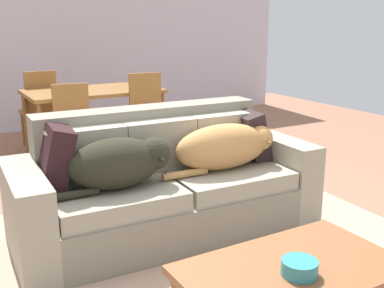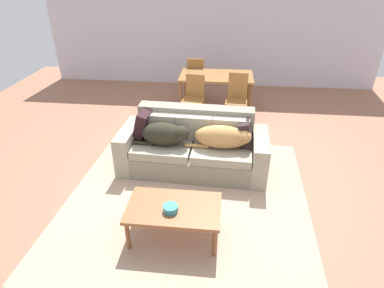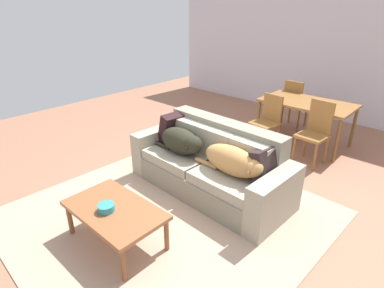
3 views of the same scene
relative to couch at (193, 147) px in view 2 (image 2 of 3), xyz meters
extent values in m
plane|color=#9D684E|center=(0.03, -0.08, -0.34)|extent=(10.00, 10.00, 0.00)
cube|color=silver|center=(0.03, 3.92, 1.01)|extent=(8.00, 0.12, 2.70)
cube|color=tan|center=(0.00, -0.78, -0.34)|extent=(3.25, 3.32, 0.01)
cube|color=gray|center=(0.00, -0.06, -0.18)|extent=(1.75, 0.94, 0.32)
cube|color=#9F9984|center=(-0.43, -0.04, 0.04)|extent=(0.87, 0.87, 0.13)
cube|color=#9F9984|center=(0.43, -0.08, 0.04)|extent=(0.87, 0.87, 0.13)
cube|color=gray|center=(0.01, 0.25, 0.33)|extent=(1.73, 0.31, 0.44)
cube|color=#9F9984|center=(-0.53, 0.09, 0.29)|extent=(0.53, 0.18, 0.37)
cube|color=#9F9984|center=(0.00, 0.07, 0.29)|extent=(0.53, 0.18, 0.37)
cube|color=#9F9984|center=(0.53, 0.04, 0.29)|extent=(0.53, 0.18, 0.37)
cube|color=#9F9984|center=(-0.97, -0.02, -0.03)|extent=(0.25, 0.88, 0.61)
cube|color=#9F9984|center=(0.96, -0.10, -0.03)|extent=(0.25, 0.88, 0.61)
ellipsoid|color=#2A291D|center=(-0.42, -0.14, 0.28)|extent=(0.63, 0.35, 0.33)
sphere|color=#2A291D|center=(-0.16, -0.18, 0.31)|extent=(0.22, 0.22, 0.22)
cone|color=black|center=(-0.16, -0.27, 0.30)|extent=(0.10, 0.12, 0.10)
cylinder|color=#2A291D|center=(-0.70, -0.20, 0.14)|extent=(0.28, 0.06, 0.05)
ellipsoid|color=tan|center=(0.41, -0.14, 0.28)|extent=(0.76, 0.33, 0.33)
sphere|color=tan|center=(0.73, -0.18, 0.31)|extent=(0.19, 0.19, 0.19)
cone|color=olive|center=(0.72, -0.26, 0.30)|extent=(0.09, 0.11, 0.09)
cylinder|color=tan|center=(0.07, -0.19, 0.14)|extent=(0.34, 0.06, 0.05)
cube|color=black|center=(-0.76, 0.08, 0.30)|extent=(0.29, 0.46, 0.46)
cube|color=#2F2122|center=(0.76, 0.02, 0.28)|extent=(0.28, 0.41, 0.41)
cube|color=brown|center=(-0.07, -1.44, 0.05)|extent=(1.03, 0.61, 0.04)
cylinder|color=brown|center=(-0.53, -1.69, -0.15)|extent=(0.05, 0.05, 0.38)
cylinder|color=brown|center=(0.40, -1.69, -0.15)|extent=(0.05, 0.05, 0.38)
cylinder|color=brown|center=(-0.53, -1.18, -0.15)|extent=(0.05, 0.05, 0.38)
cylinder|color=brown|center=(0.40, -1.18, -0.15)|extent=(0.05, 0.05, 0.38)
cylinder|color=teal|center=(-0.09, -1.51, 0.11)|extent=(0.16, 0.16, 0.07)
cube|color=#905F2E|center=(0.23, 2.25, 0.39)|extent=(1.47, 0.86, 0.04)
cylinder|color=brown|center=(-0.45, 1.87, 0.01)|extent=(0.05, 0.05, 0.71)
cylinder|color=brown|center=(0.92, 1.87, 0.01)|extent=(0.05, 0.05, 0.71)
cylinder|color=brown|center=(-0.45, 2.63, 0.01)|extent=(0.05, 0.05, 0.71)
cylinder|color=brown|center=(0.92, 2.63, 0.01)|extent=(0.05, 0.05, 0.71)
cube|color=#905F2E|center=(-0.18, 1.60, 0.09)|extent=(0.45, 0.45, 0.04)
cube|color=#905F2E|center=(-0.15, 1.78, 0.33)|extent=(0.36, 0.09, 0.45)
cylinder|color=brown|center=(-0.37, 1.46, -0.14)|extent=(0.04, 0.04, 0.41)
cylinder|color=brown|center=(-0.03, 1.41, -0.14)|extent=(0.04, 0.04, 0.41)
cylinder|color=brown|center=(-0.32, 1.79, -0.14)|extent=(0.04, 0.04, 0.41)
cylinder|color=brown|center=(0.02, 1.75, -0.14)|extent=(0.04, 0.04, 0.41)
cube|color=#905F2E|center=(0.65, 1.57, 0.11)|extent=(0.43, 0.43, 0.04)
cube|color=#905F2E|center=(0.66, 1.75, 0.37)|extent=(0.36, 0.06, 0.49)
cylinder|color=brown|center=(0.46, 1.42, -0.13)|extent=(0.04, 0.04, 0.43)
cylinder|color=brown|center=(0.80, 1.39, -0.13)|extent=(0.04, 0.04, 0.43)
cylinder|color=brown|center=(0.49, 1.76, -0.13)|extent=(0.04, 0.04, 0.43)
cylinder|color=brown|center=(0.83, 1.73, -0.13)|extent=(0.04, 0.04, 0.43)
cube|color=#905F2E|center=(-0.24, 2.87, 0.09)|extent=(0.41, 0.41, 0.04)
cube|color=#905F2E|center=(-0.24, 2.69, 0.36)|extent=(0.36, 0.04, 0.49)
cylinder|color=brown|center=(-0.08, 3.04, -0.13)|extent=(0.04, 0.04, 0.41)
cylinder|color=brown|center=(-0.41, 3.04, -0.13)|extent=(0.04, 0.04, 0.41)
cylinder|color=brown|center=(-0.07, 2.70, -0.13)|extent=(0.04, 0.04, 0.41)
cylinder|color=brown|center=(-0.41, 2.70, -0.13)|extent=(0.04, 0.04, 0.41)
camera|label=1|loc=(-1.44, -2.88, 1.17)|focal=43.93mm
camera|label=2|loc=(0.42, -4.12, 2.41)|focal=30.16mm
camera|label=3|loc=(2.21, -2.80, 1.92)|focal=29.29mm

